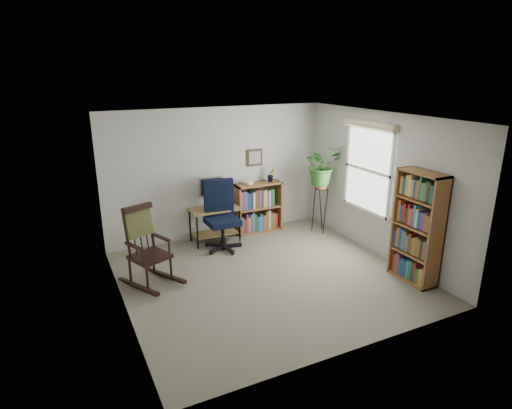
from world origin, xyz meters
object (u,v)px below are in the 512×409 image
rocking_chair (149,246)px  low_bookshelf (258,207)px  desk (215,225)px  office_chair (222,216)px  tall_bookshelf (417,228)px

rocking_chair → low_bookshelf: (2.37, 1.24, -0.12)m
desk → rocking_chair: (-1.43, -1.12, 0.28)m
office_chair → rocking_chair: (-1.42, -0.72, -0.02)m
desk → tall_bookshelf: bearing=-52.1°
office_chair → low_bookshelf: size_ratio=1.28×
low_bookshelf → tall_bookshelf: bearing=-67.5°
desk → low_bookshelf: 0.96m
rocking_chair → desk: bearing=15.9°
office_chair → tall_bookshelf: tall_bookshelf is taller
desk → tall_bookshelf: size_ratio=0.53×
office_chair → tall_bookshelf: 3.15m
office_chair → tall_bookshelf: size_ratio=0.74×
desk → office_chair: size_ratio=0.72×
desk → rocking_chair: size_ratio=0.74×
low_bookshelf → rocking_chair: bearing=-152.4°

